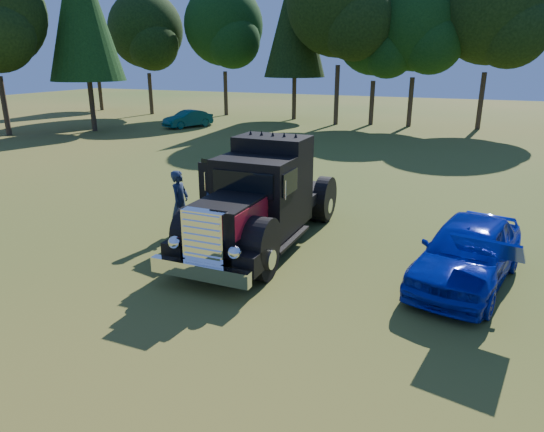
{
  "coord_description": "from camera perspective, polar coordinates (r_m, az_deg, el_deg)",
  "views": [
    {
      "loc": [
        4.21,
        -9.95,
        5.12
      ],
      "look_at": [
        -0.55,
        1.17,
        1.17
      ],
      "focal_mm": 32.0,
      "sensor_mm": 36.0,
      "label": 1
    }
  ],
  "objects": [
    {
      "name": "spectator_near",
      "position": [
        14.81,
        -10.75,
        1.54
      ],
      "size": [
        0.55,
        0.77,
        1.97
      ],
      "primitive_type": "imported",
      "rotation": [
        0.0,
        0.0,
        1.68
      ],
      "color": "#1D2044",
      "rests_on": "ground"
    },
    {
      "name": "distant_teal_car",
      "position": [
        38.73,
        -9.87,
        11.19
      ],
      "size": [
        2.77,
        4.13,
        1.29
      ],
      "primitive_type": "imported",
      "rotation": [
        0.0,
        0.0,
        -0.4
      ],
      "color": "#0B443F",
      "rests_on": "ground"
    },
    {
      "name": "spectator_far",
      "position": [
        14.64,
        -6.58,
        1.25
      ],
      "size": [
        0.92,
        1.05,
        1.82
      ],
      "primitive_type": "imported",
      "rotation": [
        0.0,
        0.0,
        1.27
      ],
      "color": "#223750",
      "rests_on": "ground"
    },
    {
      "name": "hotrod_coupe",
      "position": [
        12.3,
        22.05,
        -3.91
      ],
      "size": [
        2.78,
        4.92,
        1.89
      ],
      "color": "#082EBA",
      "rests_on": "ground"
    },
    {
      "name": "treeline",
      "position": [
        38.38,
        13.33,
        21.66
      ],
      "size": [
        72.1,
        24.04,
        13.84
      ],
      "color": "#2D2116",
      "rests_on": "ground"
    },
    {
      "name": "diamond_t_truck",
      "position": [
        13.59,
        -1.38,
        1.66
      ],
      "size": [
        3.36,
        7.16,
        3.0
      ],
      "color": "black",
      "rests_on": "ground"
    },
    {
      "name": "ground",
      "position": [
        11.95,
        0.21,
        -7.28
      ],
      "size": [
        120.0,
        120.0,
        0.0
      ],
      "primitive_type": "plane",
      "color": "#2D5719",
      "rests_on": "ground"
    }
  ]
}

